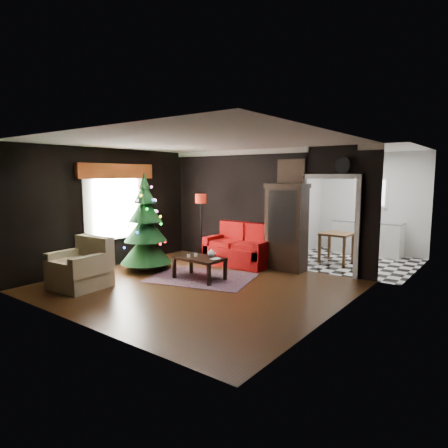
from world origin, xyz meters
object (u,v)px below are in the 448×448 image
Objects in this scene: loveseat at (239,245)px; teapot at (211,253)px; coffee_table at (199,268)px; christmas_tree at (145,225)px; wall_clock at (343,165)px; curio_cabinet at (286,229)px; kitchen_table at (336,248)px; floor_lamp at (201,229)px; armchair at (79,264)px.

teapot is at bearing -78.51° from loveseat.
coffee_table is (0.11, -1.61, -0.26)m from loveseat.
wall_clock reaches higher than christmas_tree.
coffee_table is (-1.04, -1.83, -0.71)m from curio_cabinet.
loveseat reaches higher than kitchen_table.
coffee_table is (1.13, -1.37, -0.59)m from floor_lamp.
coffee_table is at bearing -86.24° from loveseat.
christmas_tree is (-0.38, -1.50, 0.22)m from floor_lamp.
loveseat reaches higher than armchair.
teapot is (1.70, 0.28, -0.49)m from christmas_tree.
curio_cabinet is at bearing 12.01° from floor_lamp.
curio_cabinet reaches higher than floor_lamp.
curio_cabinet is 2.23m from coffee_table.
armchair reaches higher than coffee_table.
christmas_tree is 2.20× the size of armchair.
christmas_tree is 4.52m from wall_clock.
curio_cabinet is 1.92m from teapot.
floor_lamp reaches higher than loveseat.
curio_cabinet is 11.01× the size of teapot.
loveseat is 0.89× the size of curio_cabinet.
armchair reaches higher than teapot.
wall_clock reaches higher than curio_cabinet.
christmas_tree reaches higher than teapot.
teapot is 3.46m from kitchen_table.
armchair is (-1.36, -3.47, -0.04)m from loveseat.
curio_cabinet is at bearing 60.35° from coffee_table.
wall_clock is (1.20, 0.18, 1.43)m from curio_cabinet.
christmas_tree is at bearing -170.70° from teapot.
kitchen_table is at bearing 64.19° from teapot.
floor_lamp is at bearing -146.14° from kitchen_table.
kitchen_table is (0.65, 1.43, -0.57)m from curio_cabinet.
armchair is 2.37m from coffee_table.
christmas_tree reaches higher than curio_cabinet.
kitchen_table reaches higher than teapot.
coffee_table is (1.46, 1.86, -0.22)m from armchair.
wall_clock is at bearing 41.91° from coffee_table.
floor_lamp is 0.79× the size of christmas_tree.
curio_cabinet reaches higher than kitchen_table.
wall_clock is (2.24, 2.01, 2.14)m from coffee_table.
christmas_tree is at bearing -104.41° from floor_lamp.
kitchen_table is (3.20, 3.39, -0.68)m from christmas_tree.
loveseat is 1.10m from floor_lamp.
wall_clock is 0.43× the size of kitchen_table.
christmas_tree is 12.83× the size of teapot.
wall_clock is (3.71, 3.87, 1.92)m from armchair.
wall_clock is at bearing -66.25° from kitchen_table.
floor_lamp is 3.43m from kitchen_table.
teapot is 3.32m from wall_clock.
coffee_table is at bearing -138.09° from wall_clock.
teapot is (-0.85, -1.68, -0.39)m from curio_cabinet.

